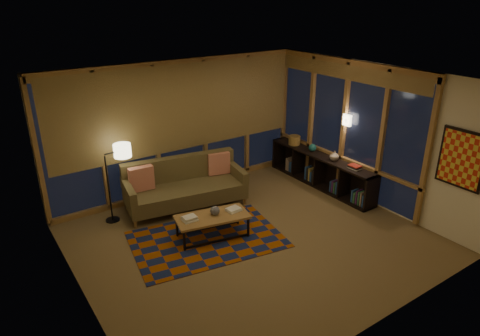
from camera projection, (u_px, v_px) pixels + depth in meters
floor at (251, 239)px, 7.24m from camera, size 5.50×5.00×0.01m
ceiling at (253, 79)px, 6.21m from camera, size 5.50×5.00×0.01m
walls at (252, 165)px, 6.72m from camera, size 5.51×5.01×2.70m
window_wall_back at (181, 128)px, 8.57m from camera, size 5.30×0.16×2.60m
window_wall_right at (343, 128)px, 8.58m from camera, size 0.16×3.70×2.60m
wall_art at (462, 159)px, 6.69m from camera, size 0.06×0.74×0.94m
wall_sconce at (347, 120)px, 8.36m from camera, size 0.12×0.18×0.22m
sofa at (185, 185)px, 8.14m from camera, size 2.36×1.27×0.92m
pillow_left at (141, 179)px, 7.86m from camera, size 0.46×0.18×0.45m
pillow_right at (219, 164)px, 8.57m from camera, size 0.47×0.25×0.44m
area_rug at (207, 239)px, 7.22m from camera, size 2.69×2.02×0.01m
coffee_table at (213, 226)px, 7.23m from camera, size 1.31×0.80×0.41m
book_stack_a at (189, 218)px, 7.01m from camera, size 0.22×0.17×0.06m
book_stack_b at (234, 209)px, 7.31m from camera, size 0.27×0.22×0.05m
ceramic_pot at (215, 210)px, 7.16m from camera, size 0.16×0.16×0.16m
floor_lamp at (108, 185)px, 7.56m from camera, size 0.49×0.34×1.41m
bookshelf at (320, 170)px, 9.12m from camera, size 0.40×2.78×0.69m
basket at (294, 140)px, 9.58m from camera, size 0.32×0.32×0.20m
teal_bowl at (312, 148)px, 9.17m from camera, size 0.21×0.21×0.17m
vase at (334, 156)px, 8.68m from camera, size 0.21×0.21×0.20m
shelf_book_stack at (355, 167)px, 8.29m from camera, size 0.22×0.28×0.07m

